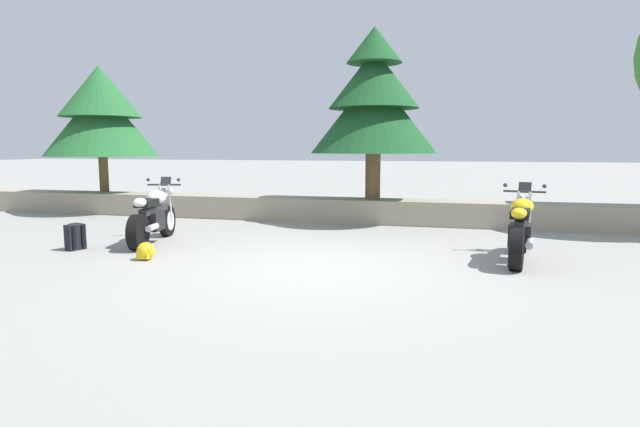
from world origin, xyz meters
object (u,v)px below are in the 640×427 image
motorcycle_white_near_left (154,216)px  pine_tree_far_left (101,113)px  rider_backpack (75,236)px  rider_helmet (145,251)px  pine_tree_mid_left (374,101)px  motorcycle_yellow_centre (521,230)px

motorcycle_white_near_left → pine_tree_far_left: size_ratio=0.61×
pine_tree_far_left → motorcycle_white_near_left: bearing=-44.3°
motorcycle_white_near_left → rider_backpack: motorcycle_white_near_left is taller
rider_helmet → motorcycle_white_near_left: bearing=117.0°
pine_tree_mid_left → rider_backpack: bearing=-133.9°
motorcycle_white_near_left → rider_helmet: (0.70, -1.38, -0.35)m
pine_tree_far_left → rider_backpack: bearing=-58.1°
pine_tree_mid_left → rider_helmet: bearing=-119.2°
rider_helmet → rider_backpack: bearing=165.8°
pine_tree_far_left → pine_tree_mid_left: 7.44m
motorcycle_white_near_left → rider_backpack: 1.36m
pine_tree_mid_left → pine_tree_far_left: bearing=178.6°
pine_tree_far_left → pine_tree_mid_left: bearing=-1.4°
rider_backpack → pine_tree_mid_left: pine_tree_mid_left is taller
motorcycle_white_near_left → pine_tree_mid_left: pine_tree_mid_left is taller
motorcycle_yellow_centre → rider_backpack: (-7.32, -1.03, -0.24)m
motorcycle_white_near_left → rider_backpack: bearing=-134.3°
pine_tree_far_left → pine_tree_mid_left: pine_tree_mid_left is taller
rider_backpack → rider_helmet: bearing=-14.2°
motorcycle_yellow_centre → pine_tree_mid_left: 5.16m
rider_backpack → rider_helmet: size_ratio=1.68×
rider_backpack → pine_tree_far_left: bearing=121.9°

